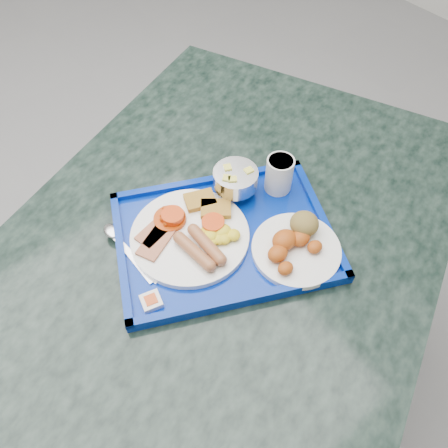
% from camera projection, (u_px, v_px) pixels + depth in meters
% --- Properties ---
extents(floor, '(6.00, 6.00, 0.00)m').
position_uv_depth(floor, '(94.00, 275.00, 1.86)').
color(floor, gray).
rests_on(floor, ground).
extents(table, '(1.59, 1.36, 0.84)m').
position_uv_depth(table, '(213.00, 301.00, 1.09)').
color(table, slate).
rests_on(table, floor).
extents(tray, '(0.55, 0.49, 0.03)m').
position_uv_depth(tray, '(224.00, 237.00, 0.94)').
color(tray, '#032497').
rests_on(tray, table).
extents(main_plate, '(0.25, 0.25, 0.04)m').
position_uv_depth(main_plate, '(193.00, 233.00, 0.92)').
color(main_plate, white).
rests_on(main_plate, tray).
extents(bread_plate, '(0.18, 0.18, 0.06)m').
position_uv_depth(bread_plate, '(296.00, 243.00, 0.90)').
color(bread_plate, white).
rests_on(bread_plate, tray).
extents(fruit_bowl, '(0.10, 0.10, 0.07)m').
position_uv_depth(fruit_bowl, '(235.00, 179.00, 0.97)').
color(fruit_bowl, silver).
rests_on(fruit_bowl, tray).
extents(juice_cup, '(0.06, 0.06, 0.09)m').
position_uv_depth(juice_cup, '(279.00, 173.00, 0.98)').
color(juice_cup, white).
rests_on(juice_cup, tray).
extents(spoon, '(0.03, 0.18, 0.01)m').
position_uv_depth(spoon, '(117.00, 239.00, 0.92)').
color(spoon, silver).
rests_on(spoon, tray).
extents(knife, '(0.03, 0.18, 0.00)m').
position_uv_depth(knife, '(131.00, 255.00, 0.90)').
color(knife, silver).
rests_on(knife, tray).
extents(jam_packet, '(0.05, 0.05, 0.01)m').
position_uv_depth(jam_packet, '(151.00, 301.00, 0.83)').
color(jam_packet, white).
rests_on(jam_packet, tray).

